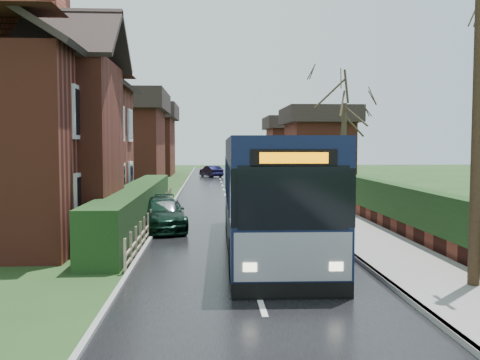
{
  "coord_description": "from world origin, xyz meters",
  "views": [
    {
      "loc": [
        -1.03,
        -16.34,
        3.23
      ],
      "look_at": [
        0.22,
        5.42,
        1.8
      ],
      "focal_mm": 40.0,
      "sensor_mm": 36.0,
      "label": 1
    }
  ],
  "objects": [
    {
      "name": "telegraph_pole",
      "position": [
        4.8,
        -5.0,
        3.81
      ],
      "size": [
        0.26,
        0.97,
        7.54
      ],
      "rotation": [
        0.0,
        0.0,
        -0.03
      ],
      "color": "black",
      "rests_on": "ground"
    },
    {
      "name": "pavement",
      "position": [
        4.25,
        10.0,
        0.07
      ],
      "size": [
        2.5,
        100.0,
        0.14
      ],
      "primitive_type": "cube",
      "color": "slate",
      "rests_on": "ground"
    },
    {
      "name": "bus_stop_sign",
      "position": [
        4.0,
        6.0,
        1.78
      ],
      "size": [
        0.1,
        0.41,
        2.7
      ],
      "rotation": [
        0.0,
        0.0,
        0.1
      ],
      "color": "slate",
      "rests_on": "ground"
    },
    {
      "name": "kerb_right",
      "position": [
        3.05,
        10.0,
        0.07
      ],
      "size": [
        0.12,
        100.0,
        0.14
      ],
      "primitive_type": "cube",
      "color": "gray",
      "rests_on": "ground"
    },
    {
      "name": "road",
      "position": [
        0.0,
        10.0,
        0.01
      ],
      "size": [
        6.0,
        100.0,
        0.02
      ],
      "primitive_type": "cube",
      "color": "black",
      "rests_on": "ground"
    },
    {
      "name": "tree_right_far",
      "position": [
        7.4,
        16.81,
        6.23
      ],
      "size": [
        4.32,
        4.32,
        8.34
      ],
      "color": "#32291D",
      "rests_on": "ground"
    },
    {
      "name": "car_distant",
      "position": [
        -0.86,
        37.4,
        0.58
      ],
      "size": [
        2.49,
        3.73,
        1.16
      ],
      "primitive_type": "imported",
      "rotation": [
        0.0,
        0.0,
        3.54
      ],
      "color": "black",
      "rests_on": "ground"
    },
    {
      "name": "brick_house",
      "position": [
        -8.73,
        4.78,
        4.38
      ],
      "size": [
        9.3,
        14.6,
        10.3
      ],
      "color": "maroon",
      "rests_on": "ground"
    },
    {
      "name": "car_green",
      "position": [
        -2.9,
        4.0,
        0.61
      ],
      "size": [
        2.44,
        4.45,
        1.22
      ],
      "primitive_type": "imported",
      "rotation": [
        0.0,
        0.0,
        0.18
      ],
      "color": "black",
      "rests_on": "ground"
    },
    {
      "name": "bus",
      "position": [
        0.8,
        0.07,
        1.7
      ],
      "size": [
        2.8,
        11.33,
        3.43
      ],
      "rotation": [
        0.0,
        0.0,
        -0.02
      ],
      "color": "black",
      "rests_on": "ground"
    },
    {
      "name": "ground",
      "position": [
        0.0,
        0.0,
        0.0
      ],
      "size": [
        140.0,
        140.0,
        0.0
      ],
      "primitive_type": "plane",
      "color": "#2B4D21",
      "rests_on": "ground"
    },
    {
      "name": "right_wall_hedge",
      "position": [
        5.8,
        10.0,
        1.02
      ],
      "size": [
        0.6,
        50.0,
        1.8
      ],
      "color": "maroon",
      "rests_on": "ground"
    },
    {
      "name": "picket_fence",
      "position": [
        -3.15,
        5.0,
        0.45
      ],
      "size": [
        0.1,
        16.0,
        0.9
      ],
      "primitive_type": null,
      "color": "tan",
      "rests_on": "ground"
    },
    {
      "name": "car_silver",
      "position": [
        -2.8,
        3.89,
        0.62
      ],
      "size": [
        1.58,
        3.69,
        1.24
      ],
      "primitive_type": "imported",
      "rotation": [
        0.0,
        0.0,
        -0.03
      ],
      "color": "#AAA9AE",
      "rests_on": "ground"
    },
    {
      "name": "kerb_left",
      "position": [
        -3.05,
        10.0,
        0.05
      ],
      "size": [
        0.12,
        100.0,
        0.1
      ],
      "primitive_type": "cube",
      "color": "gray",
      "rests_on": "ground"
    },
    {
      "name": "front_hedge",
      "position": [
        -3.9,
        5.0,
        0.8
      ],
      "size": [
        1.2,
        16.0,
        1.6
      ],
      "primitive_type": "cube",
      "color": "black",
      "rests_on": "ground"
    }
  ]
}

